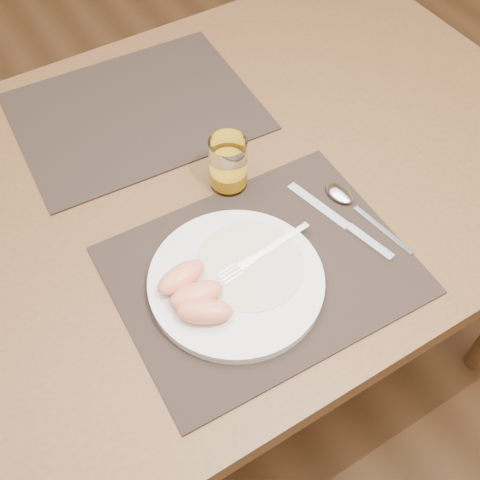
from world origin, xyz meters
The scene contains 11 objects.
ground centered at (0.00, 0.00, 0.00)m, with size 5.00×5.00×0.00m, color #55361D.
table centered at (0.00, 0.00, 0.67)m, with size 1.40×0.90×0.75m.
placemat_near centered at (-0.01, -0.22, 0.75)m, with size 0.45×0.35×0.00m, color #2C211B.
placemat_far centered at (-0.02, 0.22, 0.75)m, with size 0.45×0.35×0.00m, color #2C211B.
plate centered at (-0.06, -0.22, 0.76)m, with size 0.27×0.27×0.02m, color white.
plate_dressing centered at (-0.03, -0.21, 0.77)m, with size 0.17×0.17×0.00m.
fork centered at (-0.01, -0.21, 0.77)m, with size 0.18×0.04×0.00m.
knife centered at (0.15, -0.22, 0.76)m, with size 0.06×0.22×0.01m.
spoon centered at (0.18, -0.17, 0.76)m, with size 0.05×0.19×0.01m.
juice_glass centered at (0.03, -0.04, 0.80)m, with size 0.06×0.06×0.10m.
grapefruit_wedges centered at (-0.13, -0.22, 0.79)m, with size 0.09×0.13×0.03m.
Camera 1 is at (-0.32, -0.65, 1.53)m, focal length 45.00 mm.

